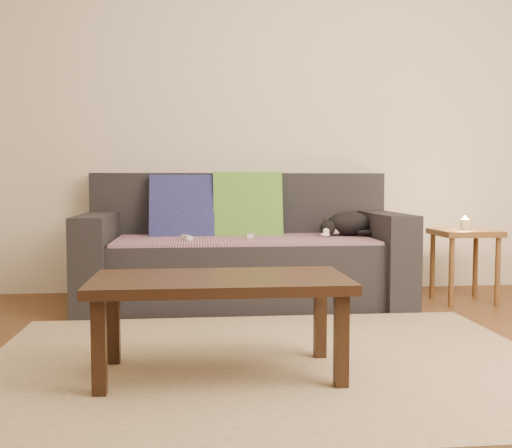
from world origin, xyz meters
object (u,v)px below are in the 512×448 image
at_px(coffee_table, 220,290).
at_px(side_table, 465,242).
at_px(sofa, 243,256).
at_px(cat, 347,224).
at_px(wii_remote_b, 251,236).
at_px(wii_remote_a, 187,238).

bearing_deg(coffee_table, side_table, 39.53).
distance_m(sofa, side_table, 1.49).
bearing_deg(cat, wii_remote_b, -148.77).
relative_size(side_table, coffee_table, 0.47).
height_order(side_table, coffee_table, side_table).
bearing_deg(coffee_table, wii_remote_a, 96.61).
bearing_deg(wii_remote_b, coffee_table, 178.58).
bearing_deg(sofa, wii_remote_a, -149.78).
bearing_deg(cat, wii_remote_a, -149.85).
bearing_deg(side_table, wii_remote_a, -178.34).
bearing_deg(coffee_table, sofa, 82.07).
height_order(cat, wii_remote_a, cat).
distance_m(wii_remote_b, side_table, 1.44).
xyz_separation_m(wii_remote_a, coffee_table, (0.16, -1.35, -0.09)).
bearing_deg(coffee_table, wii_remote_b, 79.73).
xyz_separation_m(side_table, coffee_table, (-1.70, -1.40, -0.04)).
height_order(wii_remote_b, side_table, side_table).
relative_size(wii_remote_b, coffee_table, 0.14).
relative_size(cat, wii_remote_b, 2.74).
height_order(cat, side_table, cat).
distance_m(wii_remote_a, side_table, 1.85).
relative_size(sofa, side_table, 4.31).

